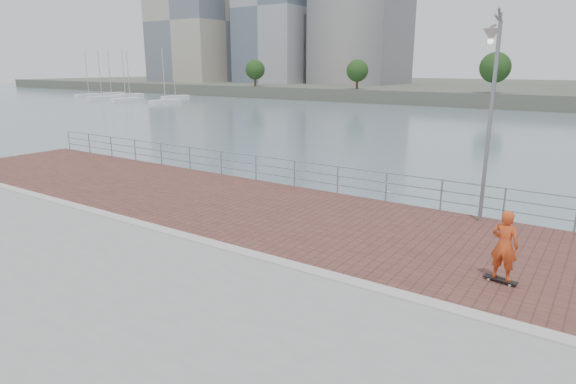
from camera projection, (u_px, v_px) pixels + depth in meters
The scene contains 10 objects.
water at pixel (248, 320), 13.53m from camera, with size 400.00×400.00×0.00m, color slate.
seawall at pixel (84, 383), 9.28m from camera, with size 40.00×24.00×2.00m, color gray.
brick_lane at pixel (315, 220), 15.90m from camera, with size 40.00×6.80×0.02m, color brown.
curb at pixel (246, 253), 13.02m from camera, with size 40.00×0.40×0.06m, color #B7B5AD.
guardrail at pixel (361, 180), 18.44m from camera, with size 39.06×0.06×1.13m.
street_lamp at pixel (491, 83), 14.25m from camera, with size 0.46×1.33×6.26m.
skateboard at pixel (500, 280), 11.26m from camera, with size 0.77×0.30×0.09m.
skateboarder at pixel (505, 245), 11.04m from camera, with size 0.61×0.40×1.68m, color #CE451B.
shoreline_trees at pixel (530, 70), 76.01m from camera, with size 109.51×4.98×6.64m.
marina at pixel (127, 96), 104.35m from camera, with size 31.58×17.99×10.12m.
Camera 1 is at (7.79, -9.41, 4.94)m, focal length 30.00 mm.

